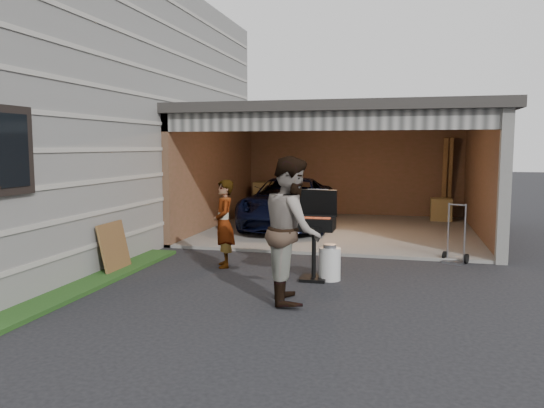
{
  "coord_description": "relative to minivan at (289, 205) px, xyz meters",
  "views": [
    {
      "loc": [
        2.22,
        -6.26,
        2.05
      ],
      "look_at": [
        0.21,
        1.76,
        1.15
      ],
      "focal_mm": 35.0,
      "sensor_mm": 36.0,
      "label": 1
    }
  ],
  "objects": [
    {
      "name": "man",
      "position": [
        1.35,
        -6.09,
        0.36
      ],
      "size": [
        0.96,
        1.1,
        1.93
      ],
      "primitive_type": "imported",
      "rotation": [
        0.0,
        0.0,
        1.86
      ],
      "color": "#4B301D",
      "rests_on": "ground"
    },
    {
      "name": "bbq_grill",
      "position": [
        1.45,
        -4.9,
        0.22
      ],
      "size": [
        0.62,
        0.55,
        1.38
      ],
      "color": "black",
      "rests_on": "ground"
    },
    {
      "name": "plywood_panel",
      "position": [
        -1.79,
        -5.23,
        -0.19
      ],
      "size": [
        0.21,
        0.74,
        0.82
      ],
      "primitive_type": "cube",
      "rotation": [
        0.0,
        -0.21,
        0.0
      ],
      "color": "brown",
      "rests_on": "ground"
    },
    {
      "name": "house",
      "position": [
        -5.45,
        -2.58,
        2.15
      ],
      "size": [
        7.0,
        11.0,
        5.5
      ],
      "primitive_type": "cube",
      "color": "#474744",
      "rests_on": "ground"
    },
    {
      "name": "woman",
      "position": [
        -0.18,
        -4.41,
        0.14
      ],
      "size": [
        0.54,
        0.64,
        1.49
      ],
      "primitive_type": "imported",
      "rotation": [
        0.0,
        0.0,
        -1.16
      ],
      "color": "#A7B4D2",
      "rests_on": "ground"
    },
    {
      "name": "garage",
      "position": [
        1.31,
        0.21,
        1.27
      ],
      "size": [
        6.8,
        6.3,
        2.9
      ],
      "color": "#605E59",
      "rests_on": "ground"
    },
    {
      "name": "propane_tank",
      "position": [
        1.69,
        -4.87,
        -0.35
      ],
      "size": [
        0.44,
        0.44,
        0.5
      ],
      "primitive_type": "cylinder",
      "rotation": [
        0.0,
        0.0,
        0.43
      ],
      "color": "silver",
      "rests_on": "ground"
    },
    {
      "name": "groundcover_strip",
      "position": [
        -1.7,
        -7.58,
        -0.57
      ],
      "size": [
        0.5,
        8.0,
        0.06
      ],
      "primitive_type": "cube",
      "color": "#193814",
      "rests_on": "ground"
    },
    {
      "name": "hand_truck",
      "position": [
        3.67,
        -3.12,
        -0.4
      ],
      "size": [
        0.48,
        0.45,
        1.05
      ],
      "rotation": [
        0.0,
        0.0,
        -0.42
      ],
      "color": "slate",
      "rests_on": "ground"
    },
    {
      "name": "minivan",
      "position": [
        0.0,
        0.0,
        0.0
      ],
      "size": [
        2.24,
        4.44,
        1.2
      ],
      "primitive_type": "imported",
      "rotation": [
        0.0,
        0.0,
        0.06
      ],
      "color": "black",
      "rests_on": "ground"
    },
    {
      "name": "ground",
      "position": [
        0.55,
        -6.58,
        -0.6
      ],
      "size": [
        80.0,
        80.0,
        0.0
      ],
      "primitive_type": "plane",
      "color": "black",
      "rests_on": "ground"
    }
  ]
}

